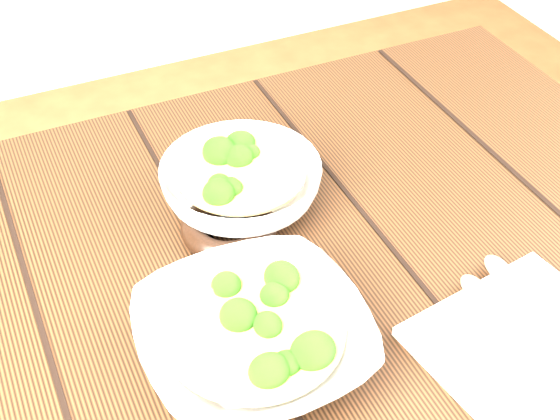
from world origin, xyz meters
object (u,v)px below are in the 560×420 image
at_px(table, 250,356).
at_px(napkin, 523,342).
at_px(soup_bowl_front, 254,338).
at_px(soup_bowl_back, 241,184).
at_px(trivet, 229,227).

height_order(table, napkin, napkin).
bearing_deg(table, napkin, -40.22).
height_order(soup_bowl_front, soup_bowl_back, soup_bowl_back).
bearing_deg(trivet, table, -98.96).
bearing_deg(trivet, soup_bowl_front, -103.79).
xyz_separation_m(table, soup_bowl_front, (-0.03, -0.09, 0.15)).
distance_m(soup_bowl_front, trivet, 0.18).
xyz_separation_m(table, soup_bowl_back, (0.05, 0.13, 0.15)).
relative_size(soup_bowl_back, napkin, 1.00).
distance_m(soup_bowl_front, soup_bowl_back, 0.24).
height_order(soup_bowl_front, napkin, soup_bowl_front).
relative_size(soup_bowl_front, napkin, 1.11).
bearing_deg(soup_bowl_back, soup_bowl_front, -109.43).
height_order(trivet, napkin, trivet).
relative_size(table, trivet, 10.46).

